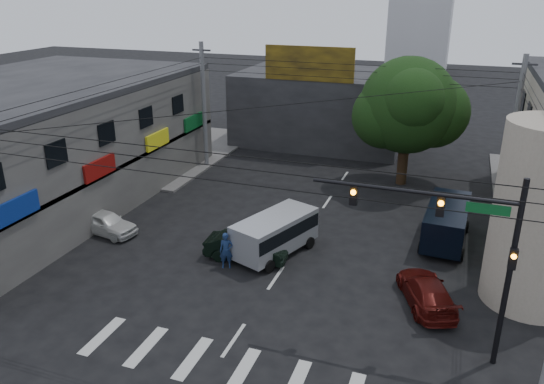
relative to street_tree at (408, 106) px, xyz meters
The scene contains 16 objects.
ground 18.30m from the street_tree, 103.24° to the right, with size 160.00×160.00×0.00m, color black.
sidewalk_far_left 22.67m from the street_tree, behind, with size 16.00×16.00×0.15m, color #514F4C.
building_left 24.68m from the street_tree, 153.43° to the right, with size 14.00×24.00×7.00m, color #4A4744.
corner_column 14.84m from the street_tree, 61.70° to the right, with size 4.00×4.00×8.00m, color gray.
building_far 12.29m from the street_tree, 131.63° to the left, with size 14.00×10.00×6.00m, color #232326.
billboard 9.17m from the street_tree, 152.86° to the left, with size 7.00×0.30×2.60m, color olive.
street_tree is the anchor object (origin of this frame).
traffic_gantry 18.42m from the street_tree, 78.01° to the right, with size 7.10×0.35×7.20m.
utility_pole_far_left 14.56m from the street_tree, behind, with size 0.32×0.32×9.20m, color #59595B.
utility_pole_far_right 6.63m from the street_tree, ahead, with size 0.32×0.32×9.20m, color #59595B.
dark_sedan 15.74m from the street_tree, 113.62° to the right, with size 4.27×1.77×1.38m, color black.
white_compact 20.46m from the street_tree, 136.83° to the right, with size 3.99×2.11×1.30m, color silver.
maroon_sedan 15.90m from the street_tree, 79.22° to the right, with size 3.23×4.67×1.25m, color #4A0D0A.
silver_minivan 14.32m from the street_tree, 110.85° to the right, with size 3.56×5.20×2.06m, color #9A9CA1, non-canonical shape.
navy_van 10.07m from the street_tree, 68.55° to the right, with size 2.29×5.38×2.11m, color black, non-canonical shape.
traffic_officer 16.88m from the street_tree, 114.01° to the right, with size 0.78×0.66×1.82m, color #16284D.
Camera 1 is at (7.16, -18.63, 12.97)m, focal length 35.00 mm.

